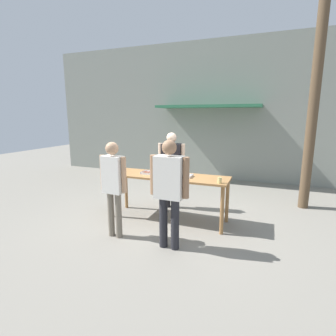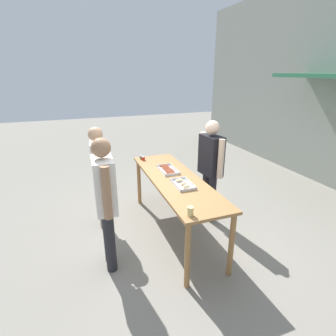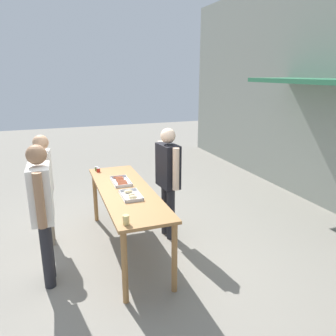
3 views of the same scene
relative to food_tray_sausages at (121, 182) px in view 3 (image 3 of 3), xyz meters
name	(u,v)px [view 3 (image 3 of 3)]	position (x,y,z in m)	size (l,w,h in m)	color
ground_plane	(128,249)	(0.34, 0.00, -0.95)	(24.00, 24.00, 0.00)	gray
serving_table	(126,197)	(0.34, 0.00, -0.13)	(2.45, 0.72, 0.94)	olive
food_tray_sausages	(121,182)	(0.00, 0.00, 0.00)	(0.47, 0.25, 0.04)	silver
food_tray_buns	(131,195)	(0.63, 0.00, 0.01)	(0.42, 0.25, 0.07)	silver
condiment_jar_mustard	(97,169)	(-0.76, -0.26, 0.02)	(0.06, 0.06, 0.07)	#567A38
condiment_jar_ketchup	(98,170)	(-0.67, -0.24, 0.02)	(0.06, 0.06, 0.07)	#B22319
beer_cup	(126,220)	(1.42, -0.25, 0.04)	(0.07, 0.07, 0.11)	#DBC67A
person_server_behind_table	(168,174)	(0.15, 0.70, 0.09)	(0.62, 0.28, 1.75)	#232328
person_customer_holding_hotdog	(45,180)	(-0.25, -1.08, 0.07)	(0.53, 0.23, 1.69)	#756B5B
person_customer_with_cup	(42,204)	(0.79, -1.11, 0.09)	(0.65, 0.26, 1.77)	#232328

